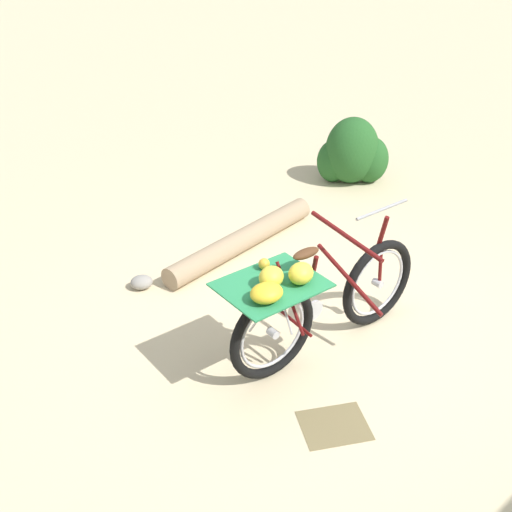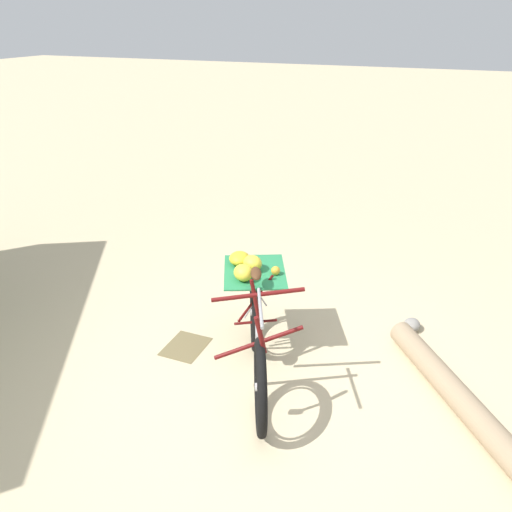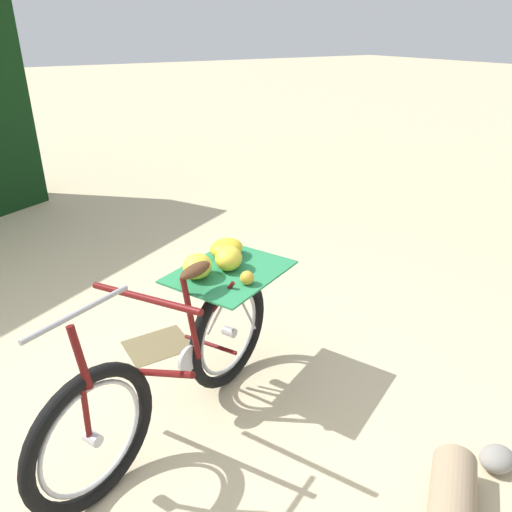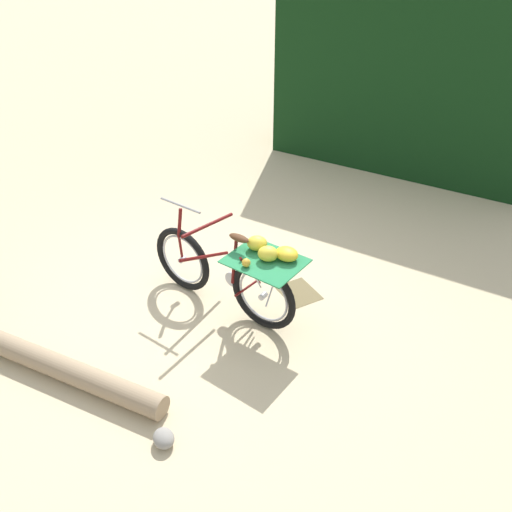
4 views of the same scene
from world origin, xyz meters
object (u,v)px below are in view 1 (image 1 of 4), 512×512
(bicycle, at_px, (318,300))
(shrub_cluster, at_px, (353,154))
(fallen_log, at_px, (242,240))
(path_stone, at_px, (142,282))

(bicycle, distance_m, shrub_cluster, 3.21)
(fallen_log, height_order, path_stone, fallen_log)
(bicycle, height_order, path_stone, bicycle)
(shrub_cluster, bearing_deg, bicycle, 65.48)
(shrub_cluster, bearing_deg, fallen_log, 39.35)
(shrub_cluster, bearing_deg, path_stone, 34.35)
(fallen_log, relative_size, path_stone, 9.63)
(bicycle, distance_m, fallen_log, 1.69)
(fallen_log, bearing_deg, shrub_cluster, -140.65)
(bicycle, xyz_separation_m, shrub_cluster, (-1.33, -2.92, -0.13))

